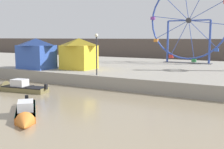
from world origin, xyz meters
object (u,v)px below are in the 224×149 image
object	(u,v)px
motorboat_olive_wood	(17,87)
carnival_booth_blue_tent	(36,53)
ferris_wheel_blue_frame	(189,22)
promenade_lamp_near	(97,48)
carnival_booth_yellow_awning	(79,53)
motorboat_orange_hull	(26,114)

from	to	relation	value
motorboat_olive_wood	carnival_booth_blue_tent	distance (m)	7.82
ferris_wheel_blue_frame	promenade_lamp_near	size ratio (longest dim) A/B	2.87
motorboat_olive_wood	carnival_booth_yellow_awning	bearing A→B (deg)	-103.25
motorboat_olive_wood	promenade_lamp_near	world-z (taller)	promenade_lamp_near
ferris_wheel_blue_frame	promenade_lamp_near	xyz separation A→B (m)	(-4.37, -16.54, -3.06)
ferris_wheel_blue_frame	carnival_booth_yellow_awning	world-z (taller)	ferris_wheel_blue_frame
motorboat_olive_wood	carnival_booth_blue_tent	world-z (taller)	carnival_booth_blue_tent
ferris_wheel_blue_frame	carnival_booth_yellow_awning	bearing A→B (deg)	-123.99
carnival_booth_yellow_awning	promenade_lamp_near	world-z (taller)	promenade_lamp_near
motorboat_orange_hull	ferris_wheel_blue_frame	xyz separation A→B (m)	(2.62, 27.11, 6.52)
carnival_booth_blue_tent	motorboat_orange_hull	bearing A→B (deg)	-45.92
motorboat_olive_wood	ferris_wheel_blue_frame	world-z (taller)	ferris_wheel_blue_frame
motorboat_orange_hull	motorboat_olive_wood	world-z (taller)	motorboat_olive_wood
motorboat_orange_hull	carnival_booth_blue_tent	world-z (taller)	carnival_booth_blue_tent
motorboat_orange_hull	motorboat_olive_wood	distance (m)	8.90
promenade_lamp_near	ferris_wheel_blue_frame	bearing A→B (deg)	75.22
carnival_booth_blue_tent	promenade_lamp_near	size ratio (longest dim) A/B	1.13
ferris_wheel_blue_frame	motorboat_orange_hull	bearing A→B (deg)	-95.53
promenade_lamp_near	motorboat_orange_hull	bearing A→B (deg)	-80.65
ferris_wheel_blue_frame	carnival_booth_blue_tent	bearing A→B (deg)	-131.20
ferris_wheel_blue_frame	promenade_lamp_near	world-z (taller)	ferris_wheel_blue_frame
motorboat_olive_wood	promenade_lamp_near	size ratio (longest dim) A/B	1.42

